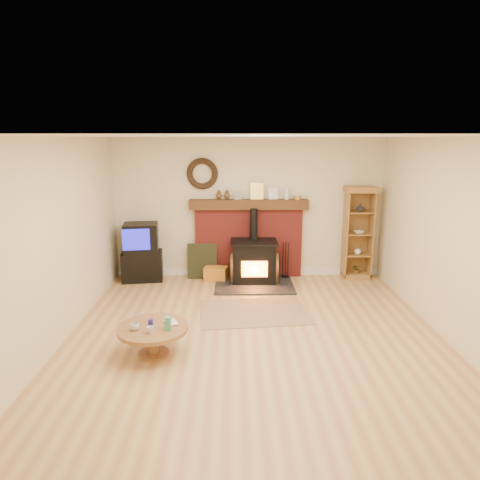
{
  "coord_description": "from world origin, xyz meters",
  "views": [
    {
      "loc": [
        -0.27,
        -5.18,
        2.57
      ],
      "look_at": [
        -0.18,
        1.0,
        1.1
      ],
      "focal_mm": 32.0,
      "sensor_mm": 36.0,
      "label": 1
    }
  ],
  "objects_px": {
    "tv_unit": "(142,253)",
    "wood_stove": "(254,262)",
    "curio_cabinet": "(358,233)",
    "coffee_table": "(153,332)"
  },
  "relations": [
    {
      "from": "wood_stove",
      "to": "coffee_table",
      "type": "relative_size",
      "value": 1.64
    },
    {
      "from": "tv_unit",
      "to": "coffee_table",
      "type": "height_order",
      "value": "tv_unit"
    },
    {
      "from": "curio_cabinet",
      "to": "coffee_table",
      "type": "xyz_separation_m",
      "value": [
        -3.28,
        -2.95,
        -0.57
      ]
    },
    {
      "from": "coffee_table",
      "to": "tv_unit",
      "type": "bearing_deg",
      "value": 104.15
    },
    {
      "from": "wood_stove",
      "to": "coffee_table",
      "type": "xyz_separation_m",
      "value": [
        -1.34,
        -2.68,
        -0.08
      ]
    },
    {
      "from": "wood_stove",
      "to": "curio_cabinet",
      "type": "distance_m",
      "value": 2.02
    },
    {
      "from": "tv_unit",
      "to": "coffee_table",
      "type": "bearing_deg",
      "value": -75.85
    },
    {
      "from": "curio_cabinet",
      "to": "coffee_table",
      "type": "distance_m",
      "value": 4.45
    },
    {
      "from": "tv_unit",
      "to": "wood_stove",
      "type": "bearing_deg",
      "value": -5.3
    },
    {
      "from": "coffee_table",
      "to": "curio_cabinet",
      "type": "bearing_deg",
      "value": 41.97
    }
  ]
}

